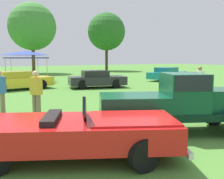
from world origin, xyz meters
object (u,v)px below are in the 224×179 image
at_px(show_car_yellow, 18,81).
at_px(spectator_near_truck, 36,93).
at_px(neighbor_convertible, 79,131).
at_px(show_car_teal, 167,74).
at_px(spectator_between_cars, 200,82).
at_px(show_car_charcoal, 97,79).
at_px(spectator_by_row, 0,92).
at_px(feature_pickup_truck, 180,103).
at_px(canopy_tent_center_field, 25,54).

bearing_deg(show_car_yellow, spectator_near_truck, -97.05).
distance_m(neighbor_convertible, spectator_near_truck, 4.08).
relative_size(show_car_yellow, show_car_teal, 0.99).
relative_size(spectator_near_truck, spectator_between_cars, 1.00).
distance_m(neighbor_convertible, show_car_teal, 19.77).
height_order(show_car_charcoal, show_car_teal, same).
bearing_deg(spectator_by_row, show_car_yellow, 74.94).
height_order(feature_pickup_truck, show_car_teal, feature_pickup_truck).
relative_size(neighbor_convertible, show_car_yellow, 1.03).
bearing_deg(spectator_by_row, show_car_teal, 27.66).
bearing_deg(canopy_tent_center_field, spectator_between_cars, -69.20).
xyz_separation_m(feature_pickup_truck, show_car_charcoal, (3.11, 11.07, -0.27)).
bearing_deg(show_car_yellow, show_car_charcoal, -18.94).
xyz_separation_m(neighbor_convertible, show_car_yellow, (1.29, 13.08, 0.02)).
relative_size(show_car_yellow, show_car_charcoal, 1.09).
distance_m(show_car_charcoal, spectator_between_cars, 7.58).
distance_m(show_car_yellow, spectator_by_row, 8.34).
bearing_deg(show_car_yellow, spectator_between_cars, -51.50).
xyz_separation_m(feature_pickup_truck, spectator_between_cars, (5.21, 3.79, 0.05)).
bearing_deg(show_car_teal, feature_pickup_truck, -131.60).
distance_m(feature_pickup_truck, spectator_by_row, 6.29).
bearing_deg(canopy_tent_center_field, spectator_near_truck, -101.27).
xyz_separation_m(feature_pickup_truck, canopy_tent_center_field, (-0.22, 18.09, 1.56)).
xyz_separation_m(show_car_charcoal, show_car_teal, (8.37, 1.86, 0.00)).
height_order(show_car_yellow, spectator_between_cars, spectator_between_cars).
xyz_separation_m(spectator_near_truck, spectator_by_row, (-1.05, 0.96, 0.00)).
height_order(neighbor_convertible, show_car_charcoal, neighbor_convertible).
distance_m(spectator_near_truck, canopy_tent_center_field, 14.66).
bearing_deg(feature_pickup_truck, spectator_between_cars, 36.05).
distance_m(show_car_charcoal, canopy_tent_center_field, 7.98).
height_order(show_car_teal, spectator_between_cars, spectator_between_cars).
distance_m(show_car_charcoal, spectator_near_truck, 9.55).
xyz_separation_m(show_car_yellow, show_car_charcoal, (5.06, -1.74, -0.00)).
bearing_deg(show_car_charcoal, neighbor_convertible, -119.26).
height_order(feature_pickup_truck, neighbor_convertible, feature_pickup_truck).
relative_size(spectator_between_cars, spectator_by_row, 1.00).
xyz_separation_m(spectator_between_cars, canopy_tent_center_field, (-5.43, 14.29, 1.51)).
bearing_deg(spectator_between_cars, feature_pickup_truck, -143.95).
bearing_deg(show_car_yellow, neighbor_convertible, -95.66).
xyz_separation_m(show_car_yellow, show_car_teal, (13.43, 0.12, -0.00)).
relative_size(spectator_near_truck, spectator_by_row, 1.00).
relative_size(neighbor_convertible, spectator_between_cars, 2.84).
height_order(show_car_charcoal, canopy_tent_center_field, canopy_tent_center_field).
height_order(neighbor_convertible, show_car_teal, neighbor_convertible).
bearing_deg(spectator_between_cars, show_car_teal, 55.55).
distance_m(show_car_teal, spectator_between_cars, 11.08).
bearing_deg(spectator_by_row, show_car_charcoal, 41.16).
distance_m(spectator_near_truck, spectator_between_cars, 8.28).
distance_m(feature_pickup_truck, show_car_charcoal, 11.50).
bearing_deg(spectator_by_row, spectator_between_cars, -5.85).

